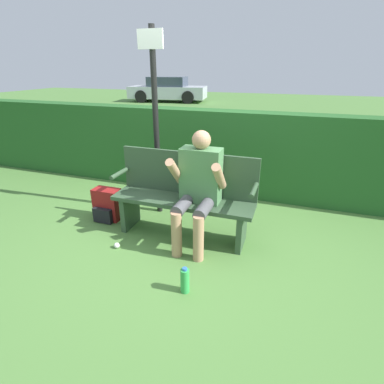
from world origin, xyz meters
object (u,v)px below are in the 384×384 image
at_px(signpost, 155,119).
at_px(park_bench, 184,195).
at_px(person_seated, 198,184).
at_px(water_bottle, 185,280).
at_px(parked_car, 168,90).
at_px(backpack, 107,205).

bearing_deg(signpost, park_bench, -39.00).
xyz_separation_m(person_seated, water_bottle, (0.16, -0.83, -0.57)).
relative_size(park_bench, parked_car, 0.37).
height_order(park_bench, water_bottle, park_bench).
relative_size(park_bench, signpost, 0.71).
bearing_deg(person_seated, signpost, 142.95).
distance_m(park_bench, water_bottle, 1.08).
bearing_deg(backpack, park_bench, 0.28).
bearing_deg(person_seated, water_bottle, -79.37).
bearing_deg(backpack, water_bottle, -33.73).
distance_m(person_seated, backpack, 1.36).
distance_m(water_bottle, parked_car, 15.12).
height_order(backpack, water_bottle, backpack).
distance_m(park_bench, backpack, 1.10).
distance_m(backpack, water_bottle, 1.70).
bearing_deg(person_seated, backpack, 174.62).
distance_m(water_bottle, signpost, 1.99).
height_order(person_seated, water_bottle, person_seated).
distance_m(park_bench, signpost, 1.02).
bearing_deg(parked_car, water_bottle, -74.50).
bearing_deg(parked_car, person_seated, -73.73).
relative_size(backpack, water_bottle, 1.65).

